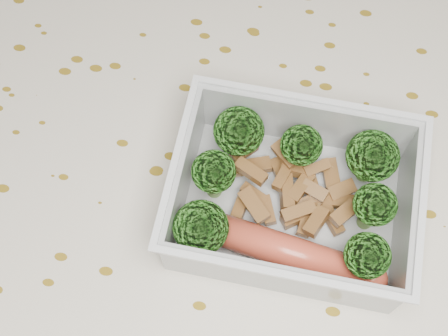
# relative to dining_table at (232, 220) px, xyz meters

# --- Properties ---
(dining_table) EXTENTS (1.40, 0.90, 0.75)m
(dining_table) POSITION_rel_dining_table_xyz_m (0.00, 0.00, 0.00)
(dining_table) COLOR brown
(dining_table) RESTS_ON ground
(tablecloth) EXTENTS (1.46, 0.96, 0.19)m
(tablecloth) POSITION_rel_dining_table_xyz_m (0.00, 0.00, 0.05)
(tablecloth) COLOR beige
(tablecloth) RESTS_ON dining_table
(lunch_container) EXTENTS (0.16, 0.13, 0.06)m
(lunch_container) POSITION_rel_dining_table_xyz_m (0.04, -0.02, 0.11)
(lunch_container) COLOR #BABFC2
(lunch_container) RESTS_ON tablecloth
(broccoli_florets) EXTENTS (0.14, 0.11, 0.05)m
(broccoli_florets) POSITION_rel_dining_table_xyz_m (0.04, -0.01, 0.12)
(broccoli_florets) COLOR #608C3F
(broccoli_florets) RESTS_ON lunch_container
(meat_pile) EXTENTS (0.09, 0.07, 0.02)m
(meat_pile) POSITION_rel_dining_table_xyz_m (0.04, -0.01, 0.10)
(meat_pile) COLOR brown
(meat_pile) RESTS_ON lunch_container
(sausage) EXTENTS (0.13, 0.04, 0.02)m
(sausage) POSITION_rel_dining_table_xyz_m (0.04, -0.05, 0.11)
(sausage) COLOR #BF462F
(sausage) RESTS_ON lunch_container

